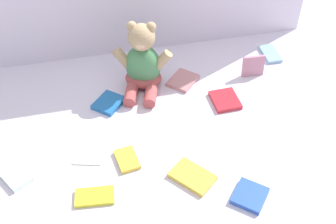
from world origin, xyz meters
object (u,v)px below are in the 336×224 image
book_case_4 (88,155)px  book_case_1 (270,54)px  teddy_bear (143,64)px  book_case_8 (183,80)px  book_case_6 (16,177)px  book_case_9 (192,176)px  book_case_2 (225,100)px  book_case_3 (109,103)px  book_case_10 (95,197)px  book_case_7 (250,196)px  book_case_0 (253,66)px  book_case_5 (127,159)px

book_case_4 → book_case_1: bearing=131.7°
teddy_bear → book_case_8: teddy_bear is taller
book_case_6 → book_case_9: size_ratio=0.74×
teddy_bear → book_case_1: (0.58, 0.08, -0.10)m
book_case_2 → book_case_3: bearing=167.8°
book_case_2 → book_case_8: bearing=128.6°
teddy_bear → book_case_10: size_ratio=2.34×
book_case_7 → book_case_8: 0.60m
book_case_0 → book_case_8: 0.30m
book_case_0 → book_case_2: bearing=-137.2°
book_case_3 → book_case_4: (-0.10, -0.24, -0.00)m
book_case_6 → book_case_10: 0.28m
book_case_0 → book_case_1: book_case_0 is taller
book_case_5 → book_case_8: book_case_8 is taller
book_case_8 → book_case_9: bearing=122.8°
book_case_2 → book_case_8: same height
teddy_bear → book_case_5: (-0.13, -0.38, -0.10)m
book_case_4 → book_case_9: 0.36m
book_case_3 → book_case_10: book_case_3 is taller
teddy_bear → book_case_3: 0.20m
book_case_0 → book_case_8: book_case_0 is taller
book_case_5 → book_case_3: bearing=86.5°
book_case_1 → book_case_10: book_case_1 is taller
book_case_3 → book_case_8: (0.31, 0.07, -0.00)m
book_case_0 → book_case_7: 0.62m
book_case_7 → teddy_bear: bearing=151.0°
book_case_1 → book_case_6: size_ratio=1.23×
book_case_0 → book_case_8: (-0.29, 0.02, -0.04)m
book_case_1 → book_case_2: book_case_2 is taller
teddy_bear → book_case_3: bearing=-133.0°
book_case_4 → book_case_6: bearing=-63.9°
book_case_3 → book_case_6: size_ratio=1.08×
book_case_1 → teddy_bear: bearing=9.4°
book_case_6 → book_case_7: size_ratio=1.00×
book_case_7 → book_case_10: book_case_7 is taller
book_case_5 → book_case_0: bearing=22.4°
book_case_5 → book_case_1: bearing=24.4°
book_case_0 → book_case_10: (-0.70, -0.47, -0.04)m
book_case_2 → book_case_6: book_case_6 is taller
teddy_bear → book_case_2: bearing=-13.2°
book_case_1 → book_case_3: book_case_3 is taller
book_case_0 → book_case_4: (-0.70, -0.29, -0.04)m
book_case_10 → book_case_0: bearing=129.9°
book_case_1 → book_case_9: size_ratio=0.90×
book_case_7 → book_case_9: book_case_7 is taller
book_case_7 → book_case_10: size_ratio=0.84×
book_case_2 → book_case_8: size_ratio=0.98×
book_case_1 → book_case_2: 0.38m
teddy_bear → book_case_4: 0.43m
book_case_4 → book_case_5: size_ratio=0.96×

